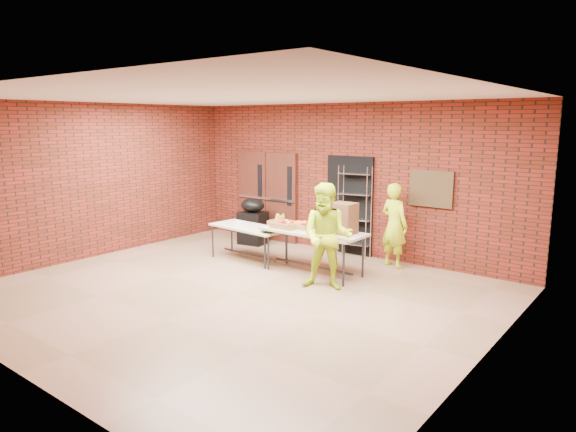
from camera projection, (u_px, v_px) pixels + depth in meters
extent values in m
cube|color=#8B6D4B|center=(234.00, 295.00, 8.50)|extent=(8.00, 7.00, 0.04)
cube|color=silver|center=(230.00, 94.00, 7.92)|extent=(8.00, 7.00, 0.04)
cube|color=maroon|center=(347.00, 179.00, 10.94)|extent=(8.00, 0.04, 3.20)
cube|color=maroon|center=(3.00, 236.00, 5.48)|extent=(8.00, 0.04, 3.20)
cube|color=maroon|center=(92.00, 181.00, 10.64)|extent=(0.04, 7.00, 3.20)
cube|color=maroon|center=(490.00, 230.00, 5.78)|extent=(0.04, 7.00, 3.20)
cube|color=#471E14|center=(253.00, 194.00, 12.58)|extent=(0.88, 0.08, 2.10)
cube|color=#471E14|center=(281.00, 198.00, 12.04)|extent=(0.88, 0.08, 2.10)
cube|color=black|center=(260.00, 183.00, 12.32)|extent=(0.12, 0.02, 0.90)
cube|color=black|center=(289.00, 186.00, 11.77)|extent=(0.12, 0.02, 0.90)
cube|color=#AEAFB5|center=(265.00, 198.00, 12.27)|extent=(1.70, 0.04, 0.05)
cube|color=black|center=(349.00, 205.00, 10.94)|extent=(1.10, 0.06, 2.10)
cube|color=#412F1A|center=(431.00, 189.00, 9.75)|extent=(0.85, 0.04, 0.70)
cube|color=#C4B596|center=(249.00, 227.00, 10.44)|extent=(1.77, 0.86, 0.04)
cube|color=#2A292E|center=(249.00, 255.00, 10.54)|extent=(1.52, 0.17, 0.03)
cylinder|color=#2A292E|center=(232.00, 237.00, 11.19)|extent=(0.03, 0.03, 0.67)
cylinder|color=#2A292E|center=(287.00, 247.00, 10.27)|extent=(0.03, 0.03, 0.67)
cylinder|color=#2A292E|center=(213.00, 242.00, 10.74)|extent=(0.03, 0.03, 0.67)
cylinder|color=#2A292E|center=(268.00, 253.00, 9.82)|extent=(0.03, 0.03, 0.67)
cube|color=#C4B596|center=(313.00, 232.00, 9.52)|extent=(2.00, 0.85, 0.04)
cube|color=#2A292E|center=(312.00, 266.00, 9.64)|extent=(1.77, 0.07, 0.03)
cylinder|color=#2A292E|center=(286.00, 243.00, 10.39)|extent=(0.04, 0.04, 0.78)
cylinder|color=#2A292E|center=(363.00, 257.00, 9.32)|extent=(0.04, 0.04, 0.78)
cylinder|color=#2A292E|center=(265.00, 249.00, 9.87)|extent=(0.04, 0.04, 0.78)
cylinder|color=#2A292E|center=(344.00, 265.00, 8.80)|extent=(0.04, 0.04, 0.78)
cube|color=#94643B|center=(281.00, 224.00, 9.93)|extent=(0.42, 0.33, 0.07)
cube|color=#94643B|center=(301.00, 227.00, 9.68)|extent=(0.43, 0.34, 0.07)
cube|color=#94643B|center=(285.00, 226.00, 9.71)|extent=(0.48, 0.37, 0.07)
cylinder|color=#165519|center=(270.00, 231.00, 9.97)|extent=(0.36, 0.36, 0.01)
cube|color=silver|center=(239.00, 223.00, 10.63)|extent=(0.19, 0.13, 0.06)
cube|color=brown|center=(343.00, 218.00, 9.20)|extent=(0.42, 0.38, 0.56)
cylinder|color=silver|center=(321.00, 228.00, 9.20)|extent=(0.07, 0.07, 0.21)
cylinder|color=silver|center=(326.00, 229.00, 9.04)|extent=(0.08, 0.08, 0.23)
cylinder|color=silver|center=(327.00, 226.00, 9.29)|extent=(0.08, 0.08, 0.25)
cube|color=black|center=(253.00, 228.00, 11.93)|extent=(0.67, 0.58, 0.75)
ellipsoid|color=black|center=(253.00, 205.00, 11.83)|extent=(0.66, 0.59, 0.32)
imported|color=#B8D918|center=(394.00, 225.00, 9.95)|extent=(0.68, 0.53, 1.66)
imported|color=#B8D918|center=(327.00, 237.00, 8.61)|extent=(1.07, 0.95, 1.81)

